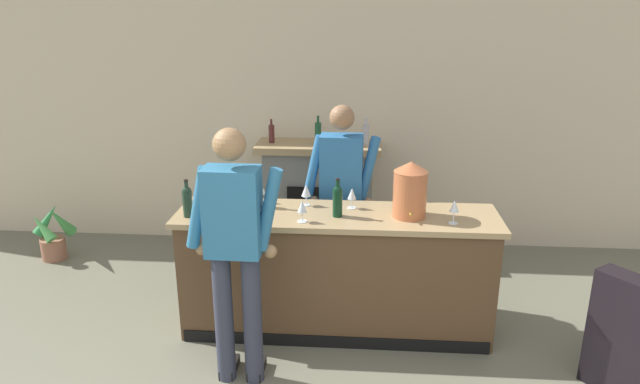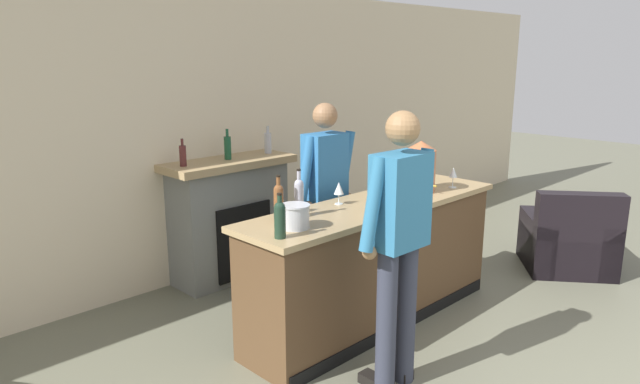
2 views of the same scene
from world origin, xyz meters
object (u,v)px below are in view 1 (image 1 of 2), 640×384
at_px(wine_bottle_burgundy_dark, 229,187).
at_px(wine_glass_back_row, 454,207).
at_px(wine_glass_near_bucket, 302,207).
at_px(wine_bottle_merlot_tall, 249,187).
at_px(wine_bottle_cabernet_heavy, 338,200).
at_px(potted_plant_corner, 52,235).
at_px(wine_glass_front_left, 352,195).
at_px(wine_glass_mid_counter, 262,190).
at_px(wine_bottle_riesling_slim, 187,200).
at_px(fireplace_stone, 319,196).
at_px(person_bartender, 341,194).
at_px(person_customer, 235,248).
at_px(wine_glass_by_dispenser, 306,191).
at_px(ice_bucket_steel, 218,203).
at_px(copper_dispenser, 410,189).

height_order(wine_bottle_burgundy_dark, wine_glass_back_row, wine_bottle_burgundy_dark).
bearing_deg(wine_bottle_burgundy_dark, wine_glass_near_bucket, -29.47).
height_order(wine_bottle_merlot_tall, wine_bottle_cabernet_heavy, wine_bottle_merlot_tall).
relative_size(potted_plant_corner, wine_glass_front_left, 3.85).
bearing_deg(wine_glass_mid_counter, wine_bottle_riesling_slim, -143.94).
distance_m(fireplace_stone, wine_bottle_riesling_slim, 2.01).
height_order(person_bartender, wine_bottle_merlot_tall, person_bartender).
height_order(wine_bottle_burgundy_dark, wine_glass_mid_counter, wine_bottle_burgundy_dark).
relative_size(person_customer, wine_bottle_cabernet_heavy, 6.08).
bearing_deg(fireplace_stone, person_bartender, -75.05).
distance_m(wine_bottle_burgundy_dark, wine_glass_by_dispenser, 0.62).
height_order(ice_bucket_steel, wine_glass_front_left, wine_glass_front_left).
bearing_deg(wine_glass_front_left, wine_glass_mid_counter, 173.11).
relative_size(potted_plant_corner, wine_bottle_merlot_tall, 1.85).
bearing_deg(wine_glass_back_row, wine_glass_front_left, 159.90).
bearing_deg(wine_glass_back_row, person_customer, -159.26).
bearing_deg(wine_bottle_riesling_slim, wine_bottle_cabernet_heavy, 4.48).
bearing_deg(wine_bottle_burgundy_dark, fireplace_stone, 67.22).
height_order(person_customer, ice_bucket_steel, person_customer).
relative_size(wine_bottle_burgundy_dark, wine_glass_back_row, 1.79).
bearing_deg(wine_bottle_merlot_tall, person_customer, -85.77).
height_order(fireplace_stone, wine_bottle_riesling_slim, fireplace_stone).
xyz_separation_m(copper_dispenser, wine_glass_mid_counter, (-1.17, 0.24, -0.11)).
xyz_separation_m(wine_glass_front_left, wine_glass_back_row, (0.75, -0.27, 0.01)).
distance_m(copper_dispenser, ice_bucket_steel, 1.46).
distance_m(fireplace_stone, wine_glass_near_bucket, 1.86).
bearing_deg(wine_bottle_merlot_tall, wine_glass_mid_counter, 46.90).
height_order(potted_plant_corner, wine_glass_by_dispenser, wine_glass_by_dispenser).
height_order(wine_bottle_merlot_tall, wine_bottle_riesling_slim, wine_bottle_merlot_tall).
height_order(ice_bucket_steel, wine_glass_near_bucket, wine_glass_near_bucket).
relative_size(person_customer, wine_glass_by_dispenser, 10.33).
xyz_separation_m(fireplace_stone, copper_dispenser, (0.81, -1.61, 0.62)).
xyz_separation_m(potted_plant_corner, wine_glass_mid_counter, (2.37, -0.90, 0.84)).
bearing_deg(ice_bucket_steel, potted_plant_corner, 150.44).
bearing_deg(fireplace_stone, copper_dispenser, -63.36).
distance_m(potted_plant_corner, wine_glass_by_dispenser, 3.02).
relative_size(fireplace_stone, wine_glass_by_dispenser, 8.32).
bearing_deg(wine_glass_by_dispenser, wine_bottle_merlot_tall, -175.50).
height_order(fireplace_stone, copper_dispenser, fireplace_stone).
bearing_deg(wine_bottle_burgundy_dark, copper_dispenser, -7.15).
bearing_deg(wine_glass_mid_counter, wine_bottle_burgundy_dark, -166.44).
height_order(copper_dispenser, wine_bottle_burgundy_dark, copper_dispenser).
bearing_deg(wine_bottle_merlot_tall, fireplace_stone, 73.36).
height_order(potted_plant_corner, wine_glass_front_left, wine_glass_front_left).
distance_m(copper_dispenser, wine_bottle_cabernet_heavy, 0.55).
relative_size(fireplace_stone, wine_bottle_cabernet_heavy, 4.90).
bearing_deg(person_customer, wine_glass_back_row, 20.74).
distance_m(fireplace_stone, person_bartender, 1.12).
relative_size(wine_bottle_burgundy_dark, wine_bottle_riesling_slim, 1.11).
height_order(copper_dispenser, wine_bottle_merlot_tall, copper_dispenser).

